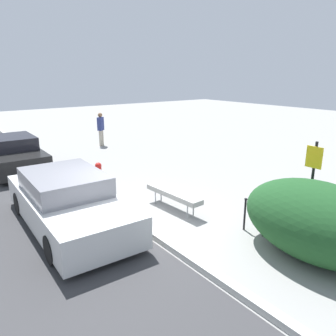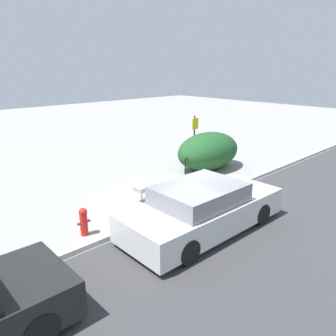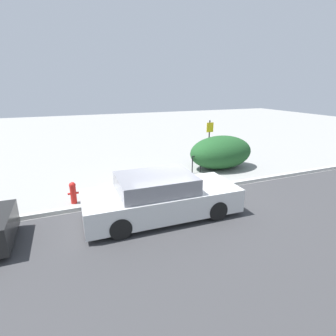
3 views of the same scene
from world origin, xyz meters
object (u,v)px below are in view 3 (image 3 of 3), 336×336
bike_rack (197,162)px  parked_car_near (161,197)px  fire_hydrant (73,192)px  bench (156,173)px  sign_post (209,139)px

bike_rack → parked_car_near: 4.52m
fire_hydrant → parked_car_near: parked_car_near is taller
bench → bike_rack: 2.34m
bike_rack → sign_post: 1.43m
sign_post → fire_hydrant: bearing=-162.9°
bench → parked_car_near: parked_car_near is taller
bench → sign_post: 3.57m
bench → bike_rack: size_ratio=2.38×
sign_post → parked_car_near: (-4.00, -3.94, -0.76)m
bike_rack → parked_car_near: bearing=-132.2°
bench → sign_post: sign_post is taller
fire_hydrant → sign_post: bearing=17.1°
fire_hydrant → parked_car_near: bearing=-38.5°
bike_rack → parked_car_near: parked_car_near is taller
sign_post → fire_hydrant: size_ratio=3.01×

